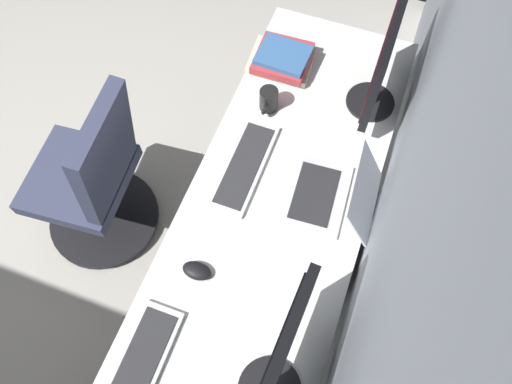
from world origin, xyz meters
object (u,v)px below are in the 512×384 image
keyboard_main (138,369)px  coffee_mug (268,100)px  drawer_pedestal (278,246)px  keyboard_spare (245,166)px  monitor_secondary (384,59)px  book_stack_near (282,59)px  office_chair (95,183)px  laptop_leftmost (334,194)px  mouse_main (197,271)px  monitor_primary (271,380)px

keyboard_main → coffee_mug: bearing=177.9°
drawer_pedestal → keyboard_spare: (-0.12, -0.19, 0.39)m
keyboard_main → coffee_mug: (-1.11, 0.04, 0.04)m
monitor_secondary → keyboard_main: 1.37m
book_stack_near → office_chair: office_chair is taller
drawer_pedestal → keyboard_spare: bearing=-121.4°
laptop_leftmost → coffee_mug: 0.49m
laptop_leftmost → keyboard_main: size_ratio=0.86×
mouse_main → drawer_pedestal: bearing=149.1°
drawer_pedestal → monitor_secondary: bearing=163.0°
monitor_primary → laptop_leftmost: monitor_primary is taller
keyboard_main → monitor_secondary: bearing=161.6°
drawer_pedestal → monitor_primary: bearing=15.0°
keyboard_main → laptop_leftmost: bearing=152.7°
monitor_secondary → mouse_main: 1.02m
monitor_secondary → book_stack_near: monitor_secondary is taller
mouse_main → book_stack_near: 0.99m
drawer_pedestal → monitor_primary: 0.89m
office_chair → coffee_mug: bearing=125.4°
mouse_main → keyboard_spare: bearing=179.6°
drawer_pedestal → keyboard_main: bearing=-19.5°
monitor_primary → book_stack_near: (-1.26, -0.39, -0.21)m
coffee_mug → office_chair: (0.46, -0.65, -0.32)m
keyboard_spare → monitor_primary: bearing=26.3°
monitor_secondary → book_stack_near: size_ratio=1.69×
coffee_mug → keyboard_main: bearing=-2.1°
monitor_primary → book_stack_near: 1.33m
drawer_pedestal → keyboard_main: size_ratio=1.65×
keyboard_spare → monitor_secondary: bearing=141.5°
keyboard_main → keyboard_spare: (-0.81, 0.05, 0.00)m
drawer_pedestal → mouse_main: mouse_main is taller
book_stack_near → office_chair: bearing=-42.0°
keyboard_spare → drawer_pedestal: bearing=58.6°
monitor_primary → mouse_main: monitor_primary is taller
monitor_secondary → office_chair: 1.32m
monitor_primary → keyboard_main: monitor_primary is taller
monitor_secondary → keyboard_spare: size_ratio=1.12×
drawer_pedestal → book_stack_near: size_ratio=2.49×
drawer_pedestal → monitor_primary: size_ratio=1.22×
drawer_pedestal → keyboard_main: keyboard_main is taller
monitor_primary → coffee_mug: (-1.02, -0.37, -0.20)m
keyboard_main → keyboard_spare: same height
laptop_leftmost → coffee_mug: bearing=-131.1°
laptop_leftmost → coffee_mug: size_ratio=3.10×
coffee_mug → mouse_main: bearing=0.5°
drawer_pedestal → book_stack_near: bearing=-160.8°
office_chair → keyboard_spare: bearing=103.6°
monitor_secondary → coffee_mug: monitor_secondary is taller
coffee_mug → office_chair: size_ratio=0.12×
laptop_leftmost → office_chair: (0.14, -1.02, -0.32)m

